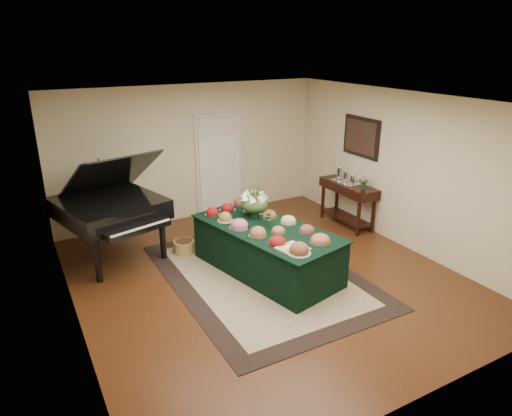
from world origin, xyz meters
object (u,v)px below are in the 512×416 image
buffet_table (266,250)px  mahogany_sideboard (348,193)px  floral_centerpiece (254,201)px  grand_piano (110,207)px

buffet_table → mahogany_sideboard: mahogany_sideboard is taller
floral_centerpiece → mahogany_sideboard: 2.40m
buffet_table → floral_centerpiece: (0.06, 0.51, 0.65)m
buffet_table → floral_centerpiece: bearing=83.1°
floral_centerpiece → grand_piano: grand_piano is taller
floral_centerpiece → mahogany_sideboard: (2.33, 0.44, -0.37)m
grand_piano → mahogany_sideboard: grand_piano is taller
buffet_table → mahogany_sideboard: (2.39, 0.95, 0.28)m
buffet_table → grand_piano: 2.66m
buffet_table → floral_centerpiece: floral_centerpiece is taller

